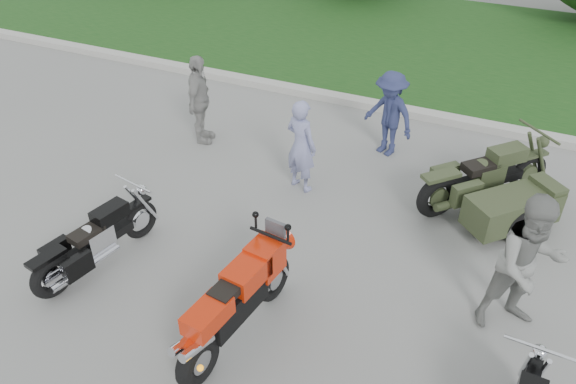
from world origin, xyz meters
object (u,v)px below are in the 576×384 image
at_px(person_grey, 528,265).
at_px(person_back, 200,100).
at_px(cruiser_left, 93,244).
at_px(cruiser_sidecar, 498,196).
at_px(person_denim, 389,114).
at_px(person_stripe, 301,146).
at_px(sportbike_red, 235,302).

relative_size(person_grey, person_back, 1.11).
bearing_deg(cruiser_left, cruiser_sidecar, 46.47).
xyz_separation_m(person_grey, person_denim, (-2.58, 3.31, -0.15)).
height_order(cruiser_left, person_stripe, person_stripe).
bearing_deg(person_stripe, cruiser_left, 77.73).
bearing_deg(person_back, person_grey, -127.30).
distance_m(cruiser_left, person_grey, 5.53).
relative_size(cruiser_sidecar, person_back, 1.33).
height_order(person_stripe, person_back, person_back).
bearing_deg(cruiser_sidecar, sportbike_red, -81.06).
xyz_separation_m(sportbike_red, person_denim, (0.40, 4.93, 0.19)).
distance_m(sportbike_red, person_back, 4.88).
bearing_deg(cruiser_left, person_grey, 25.72).
height_order(cruiser_left, person_back, person_back).
distance_m(person_stripe, person_denim, 1.93).
bearing_deg(person_stripe, person_grey, 174.20).
distance_m(sportbike_red, person_stripe, 3.32).
distance_m(cruiser_left, person_back, 3.69).
relative_size(person_stripe, person_grey, 0.85).
xyz_separation_m(cruiser_sidecar, person_denim, (-2.09, 1.27, 0.34)).
xyz_separation_m(cruiser_sidecar, person_grey, (0.49, -2.04, 0.49)).
xyz_separation_m(sportbike_red, cruiser_left, (-2.37, 0.30, -0.19)).
height_order(cruiser_sidecar, person_back, person_back).
relative_size(sportbike_red, cruiser_left, 1.04).
bearing_deg(cruiser_sidecar, person_denim, -168.17).
bearing_deg(cruiser_left, sportbike_red, 4.52).
xyz_separation_m(sportbike_red, person_back, (-2.88, 3.93, 0.24)).
bearing_deg(cruiser_sidecar, person_stripe, -129.46).
bearing_deg(sportbike_red, cruiser_left, -179.48).
bearing_deg(cruiser_sidecar, person_grey, -33.42).
height_order(person_stripe, person_grey, person_grey).
height_order(cruiser_sidecar, person_stripe, person_stripe).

